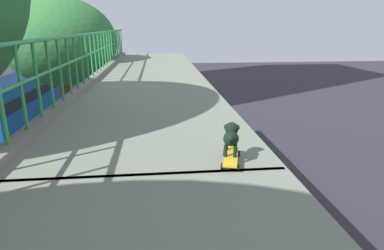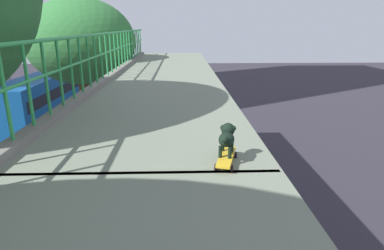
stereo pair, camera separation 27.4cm
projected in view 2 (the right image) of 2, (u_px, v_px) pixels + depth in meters
name	position (u px, v px, depth m)	size (l,w,h in m)	color
city_bus	(42.00, 99.00, 22.27)	(2.62, 10.31, 3.49)	navy
roadside_tree_far	(81.00, 44.00, 13.00)	(4.34, 4.34, 7.91)	brown
toy_skateboard	(226.00, 157.00, 3.30)	(0.28, 0.57, 0.09)	gold
small_dog	(227.00, 137.00, 3.29)	(0.22, 0.36, 0.31)	black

